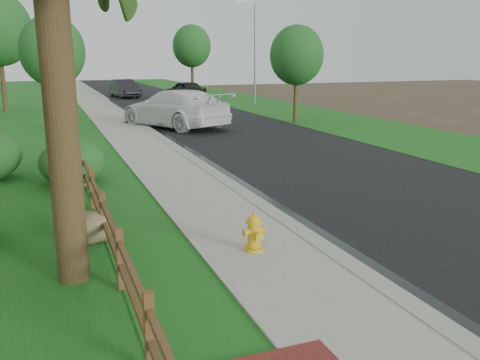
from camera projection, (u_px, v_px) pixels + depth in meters
name	position (u px, v px, depth m)	size (l,w,h in m)	color
ground	(415.00, 334.00, 7.04)	(120.00, 120.00, 0.00)	#3C3121
road	(167.00, 104.00, 40.37)	(8.00, 90.00, 0.02)	black
curb	(113.00, 106.00, 38.89)	(0.40, 90.00, 0.12)	gray
wet_gutter	(117.00, 106.00, 39.02)	(0.50, 90.00, 0.00)	black
sidewalk	(95.00, 106.00, 38.44)	(2.20, 90.00, 0.10)	gray
grass_strip	(69.00, 107.00, 37.78)	(1.60, 90.00, 0.06)	#185217
verge_far	(247.00, 101.00, 42.78)	(6.00, 90.00, 0.04)	#185217
ranch_fence	(97.00, 199.00, 11.44)	(0.12, 16.92, 1.10)	#4F361A
fire_hydrant	(254.00, 233.00, 9.72)	(0.51, 0.41, 0.77)	gold
white_suv	(175.00, 108.00, 27.20)	(2.81, 6.92, 2.01)	white
dark_car_mid	(185.00, 90.00, 44.62)	(1.93, 4.79, 1.63)	black
dark_car_far	(124.00, 88.00, 46.85)	(1.73, 4.97, 1.64)	black
streetlight	(253.00, 46.00, 39.26)	(1.83, 0.31, 7.92)	gray
boulder	(89.00, 228.00, 10.37)	(1.02, 0.77, 0.68)	brown
shrub_c	(72.00, 163.00, 15.00)	(1.91, 1.91, 1.38)	#194318
tree_near_left	(52.00, 51.00, 25.76)	(3.27, 3.27, 5.79)	#382617
tree_near_right	(297.00, 55.00, 28.56)	(3.04, 3.04, 5.47)	#382617
tree_far_right	(192.00, 46.00, 47.91)	(3.61, 3.61, 6.65)	#382617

